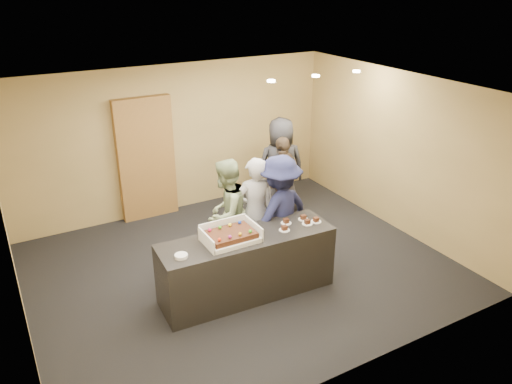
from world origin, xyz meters
TOP-DOWN VIEW (x-y plane):
  - room at (0.00, 0.00)m, footprint 6.04×6.00m
  - serving_counter at (-0.23, -0.62)m, footprint 2.43×0.82m
  - storage_cabinet at (-0.60, 2.41)m, footprint 1.00×0.15m
  - cake_box at (-0.47, -0.60)m, footprint 0.71×0.49m
  - sheet_cake at (-0.47, -0.62)m, footprint 0.61×0.42m
  - plate_stack at (-1.19, -0.70)m, footprint 0.16×0.16m
  - slice_a at (0.30, -0.72)m, footprint 0.15×0.15m
  - slice_b at (0.43, -0.56)m, footprint 0.15×0.15m
  - slice_c at (0.68, -0.72)m, footprint 0.15×0.15m
  - slice_d at (0.71, -0.58)m, footprint 0.15×0.15m
  - slice_e at (0.82, -0.73)m, footprint 0.15×0.15m
  - person_server_grey at (0.28, 0.05)m, footprint 0.69×0.52m
  - person_sage_man at (-0.11, 0.24)m, footprint 1.03×0.98m
  - person_navy_man at (0.56, -0.17)m, footprint 1.25×0.90m
  - person_brown_extra at (1.46, 1.15)m, footprint 0.98×0.75m
  - person_dark_suit at (1.53, 1.35)m, footprint 1.01×0.80m
  - ceiling_spotlights at (1.60, 0.50)m, footprint 1.72×0.12m

SIDE VIEW (x-z plane):
  - serving_counter at x=-0.23m, z-range 0.00..0.90m
  - person_brown_extra at x=1.46m, z-range 0.00..1.54m
  - person_sage_man at x=-0.11m, z-range 0.00..1.68m
  - person_server_grey at x=0.28m, z-range 0.00..1.71m
  - person_navy_man at x=0.56m, z-range 0.00..1.75m
  - person_dark_suit at x=1.53m, z-range 0.00..1.81m
  - plate_stack at x=-1.19m, z-range 0.90..0.94m
  - slice_a at x=0.30m, z-range 0.89..0.96m
  - slice_b at x=0.43m, z-range 0.89..0.96m
  - slice_c at x=0.68m, z-range 0.89..0.96m
  - slice_d at x=0.71m, z-range 0.89..0.96m
  - slice_e at x=0.82m, z-range 0.89..0.96m
  - cake_box at x=-0.47m, z-range 0.84..1.05m
  - sheet_cake at x=-0.47m, z-range 0.94..1.06m
  - storage_cabinet at x=-0.60m, z-range 0.00..2.21m
  - room at x=0.00m, z-range 0.00..2.70m
  - ceiling_spotlights at x=1.60m, z-range 2.66..2.69m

